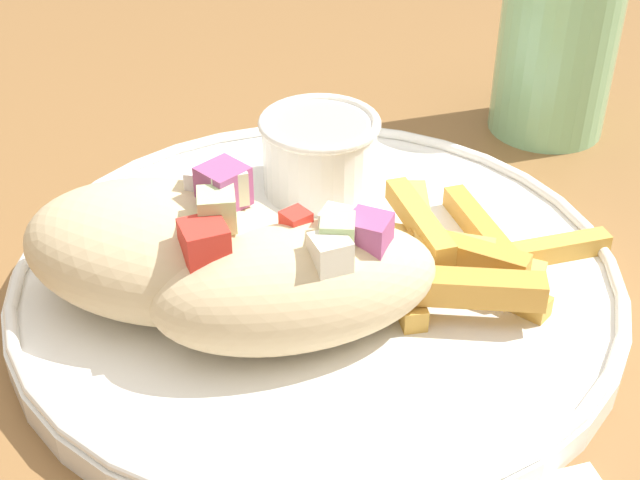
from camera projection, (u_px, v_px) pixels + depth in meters
table at (270, 392)px, 0.45m from camera, size 1.53×1.53×0.71m
plate at (320, 282)px, 0.42m from camera, size 0.29×0.29×0.02m
pita_sandwich_near at (288, 287)px, 0.37m from camera, size 0.13×0.08×0.06m
pita_sandwich_far at (166, 248)px, 0.39m from camera, size 0.15×0.14×0.07m
fries_pile at (457, 257)px, 0.41m from camera, size 0.14×0.11×0.03m
sauce_ramekin at (320, 150)px, 0.47m from camera, size 0.06×0.06×0.04m
water_glass at (557, 43)px, 0.54m from camera, size 0.07×0.07×0.13m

